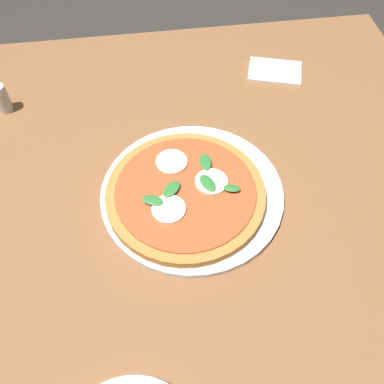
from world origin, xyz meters
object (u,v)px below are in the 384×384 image
object	(u,v)px
dining_table	(197,232)
napkin	(275,71)
pepper_shaker	(2,99)
serving_tray	(192,193)
pizza	(186,193)

from	to	relation	value
dining_table	napkin	bearing A→B (deg)	56.19
napkin	dining_table	bearing A→B (deg)	-123.81
pepper_shaker	serving_tray	bearing A→B (deg)	-37.78
pizza	napkin	world-z (taller)	pizza
dining_table	pepper_shaker	bearing A→B (deg)	140.00
pizza	serving_tray	bearing A→B (deg)	36.89
pizza	napkin	bearing A→B (deg)	52.57
napkin	pepper_shaker	distance (m)	0.65
napkin	pepper_shaker	bearing A→B (deg)	-176.25
napkin	pepper_shaker	world-z (taller)	pepper_shaker
dining_table	pepper_shaker	world-z (taller)	pepper_shaker
pizza	napkin	distance (m)	0.45
dining_table	napkin	distance (m)	0.46
serving_tray	napkin	world-z (taller)	serving_tray
serving_tray	pepper_shaker	bearing A→B (deg)	142.22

